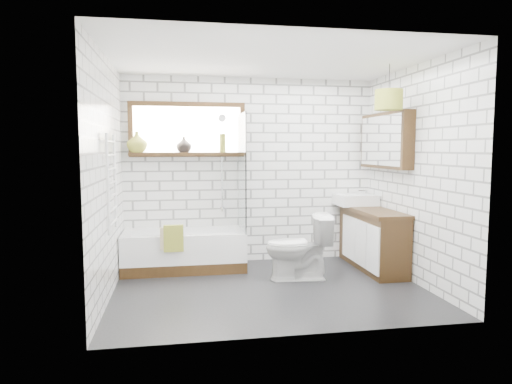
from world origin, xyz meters
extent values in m
cube|color=black|center=(0.00, 0.00, -0.01)|extent=(3.40, 2.60, 0.01)
cube|color=white|center=(0.00, 0.00, 2.50)|extent=(3.40, 2.60, 0.01)
cube|color=white|center=(0.00, 1.30, 1.25)|extent=(3.40, 0.01, 2.50)
cube|color=white|center=(0.00, -1.30, 1.25)|extent=(3.40, 0.01, 2.50)
cube|color=white|center=(-1.70, 0.00, 1.25)|extent=(0.01, 2.60, 2.50)
cube|color=white|center=(1.70, 0.00, 1.25)|extent=(0.01, 2.60, 2.50)
cube|color=black|center=(-0.85, 1.26, 1.80)|extent=(1.52, 0.16, 0.68)
cube|color=white|center=(-1.66, 0.00, 1.20)|extent=(0.06, 0.52, 1.00)
cube|color=black|center=(1.62, 0.60, 1.65)|extent=(0.16, 1.20, 0.70)
cylinder|color=silver|center=(-0.40, 1.26, 1.35)|extent=(0.02, 0.02, 1.30)
cube|color=white|center=(-0.92, 0.96, 0.25)|extent=(1.54, 0.68, 0.50)
cube|color=white|center=(-0.17, 0.96, 1.25)|extent=(0.02, 0.72, 1.50)
cube|color=olive|center=(-1.05, 0.62, 0.48)|extent=(0.24, 0.06, 0.32)
cube|color=tan|center=(-1.11, 0.62, 0.48)|extent=(0.20, 0.05, 0.26)
cube|color=black|center=(1.48, 0.62, 0.39)|extent=(0.43, 1.35, 0.77)
cube|color=white|center=(1.42, 1.06, 0.85)|extent=(0.52, 0.45, 0.15)
cylinder|color=silver|center=(1.58, 1.06, 0.90)|extent=(0.03, 0.03, 0.15)
imported|color=white|center=(0.41, 0.30, 0.39)|extent=(0.50, 0.80, 0.78)
imported|color=olive|center=(-1.50, 1.23, 1.62)|extent=(0.32, 0.32, 0.27)
imported|color=black|center=(-0.90, 1.23, 1.58)|extent=(0.21, 0.21, 0.21)
cylinder|color=olive|center=(-0.39, 1.23, 1.60)|extent=(0.10, 0.10, 0.25)
cylinder|color=olive|center=(1.38, 0.05, 2.10)|extent=(0.31, 0.31, 0.23)
camera|label=1|loc=(-0.99, -4.86, 1.55)|focal=32.00mm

